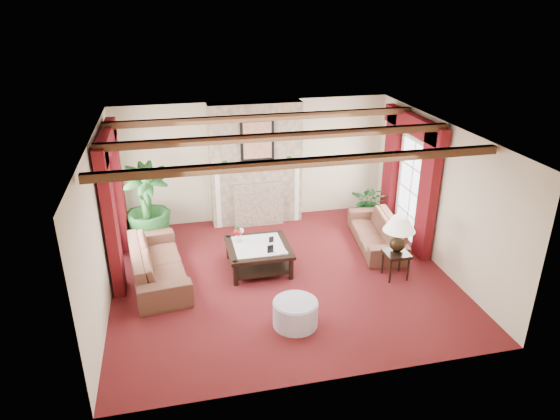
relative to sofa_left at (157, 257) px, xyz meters
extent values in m
plane|color=#470C15|center=(2.20, -0.42, -0.45)|extent=(6.00, 6.00, 0.00)
plane|color=white|center=(2.20, -0.42, 2.25)|extent=(6.00, 6.00, 0.00)
cube|color=beige|center=(2.20, 2.33, 0.90)|extent=(6.00, 0.02, 2.70)
cube|color=beige|center=(-0.80, -0.42, 0.90)|extent=(0.02, 5.50, 2.70)
cube|color=beige|center=(5.20, -0.42, 0.90)|extent=(0.02, 5.50, 2.70)
imported|color=black|center=(0.00, 0.00, 0.00)|extent=(2.43, 1.19, 0.89)
imported|color=black|center=(4.38, 0.39, -0.05)|extent=(2.17, 1.14, 0.78)
imported|color=black|center=(-0.17, 1.52, 0.03)|extent=(1.49, 1.99, 0.94)
imported|color=black|center=(4.70, 1.57, -0.10)|extent=(1.65, 1.65, 0.69)
cylinder|color=#A198AC|center=(2.08, -1.87, -0.24)|extent=(0.70, 0.70, 0.41)
imported|color=silver|center=(1.51, 0.24, 0.11)|extent=(0.27, 0.28, 0.17)
imported|color=black|center=(2.06, -0.33, 0.19)|extent=(0.24, 0.08, 0.32)
camera|label=1|loc=(0.42, -8.13, 4.33)|focal=32.00mm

